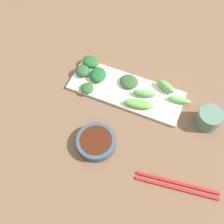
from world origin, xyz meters
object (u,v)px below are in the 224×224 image
Objects in this scene: sauce_bowl at (96,142)px; serving_plate at (126,91)px; chopsticks at (177,186)px; tea_cup at (209,118)px.

sauce_bowl reaches higher than serving_plate.
sauce_bowl is 0.51× the size of chopsticks.
chopsticks is at bearing -133.96° from serving_plate.
sauce_bowl is at bearing 176.41° from serving_plate.
serving_plate is 0.34m from chopsticks.
tea_cup is (0.23, -0.03, 0.03)m from chopsticks.
tea_cup is at bearing -15.34° from chopsticks.
tea_cup reaches higher than serving_plate.
tea_cup reaches higher than sauce_bowl.
chopsticks is at bearing -95.94° from sauce_bowl.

